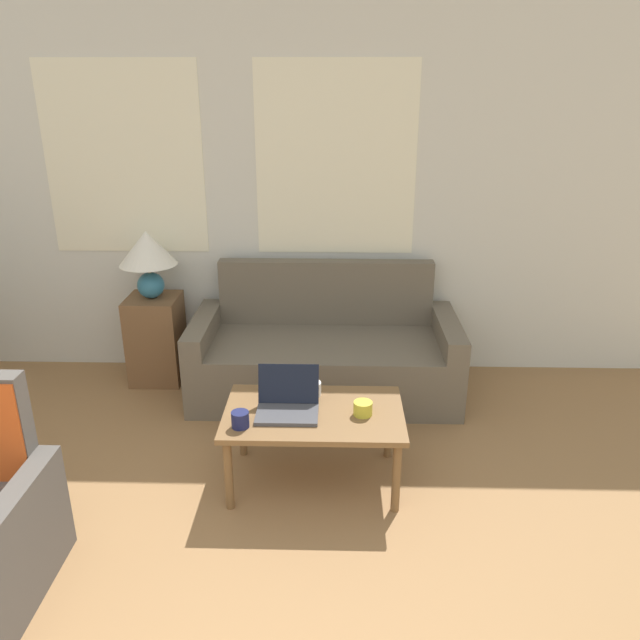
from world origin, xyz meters
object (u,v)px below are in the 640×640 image
cup_white (313,389)px  laptop (288,403)px  cup_yellow (240,419)px  couch (325,355)px  table_lamp (148,253)px  cup_navy (363,408)px  coffee_table (314,419)px

cup_white → laptop: bearing=-123.1°
cup_yellow → cup_white: 0.49m
couch → cup_yellow: size_ratio=20.17×
laptop → cup_yellow: bearing=-144.7°
couch → laptop: couch is taller
cup_yellow → cup_white: bearing=45.0°
table_lamp → cup_yellow: bearing=-59.5°
laptop → cup_white: laptop is taller
cup_yellow → laptop: bearing=35.3°
table_lamp → laptop: table_lamp is taller
couch → cup_white: size_ratio=18.90×
laptop → table_lamp: bearing=130.3°
couch → laptop: (-0.18, -1.10, 0.22)m
couch → cup_white: (-0.05, -0.91, 0.21)m
cup_navy → laptop: bearing=176.8°
table_lamp → cup_navy: 1.97m
couch → cup_navy: (0.22, -1.12, 0.21)m
couch → laptop: size_ratio=5.60×
coffee_table → laptop: laptop is taller
couch → coffee_table: size_ratio=1.91×
table_lamp → couch: bearing=-6.3°
table_lamp → cup_yellow: size_ratio=5.32×
couch → cup_navy: bearing=-79.0°
coffee_table → laptop: 0.17m
laptop → cup_yellow: size_ratio=3.60×
table_lamp → coffee_table: bearing=-46.0°
table_lamp → laptop: (1.05, -1.23, -0.47)m
coffee_table → laptop: size_ratio=2.94×
coffee_table → cup_navy: bearing=-6.4°
cup_white → cup_navy: bearing=-38.0°
table_lamp → laptop: 1.68m
table_lamp → cup_navy: table_lamp is taller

